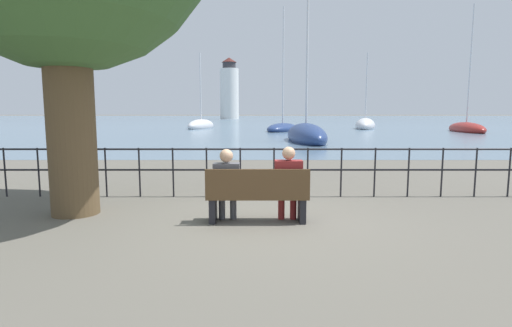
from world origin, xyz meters
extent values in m
plane|color=#605B51|center=(0.00, 0.00, 0.00)|extent=(1000.00, 1000.00, 0.00)
cube|color=slate|center=(0.00, 158.72, 0.00)|extent=(600.00, 300.00, 0.01)
cylinder|color=brown|center=(-3.23, 0.51, 1.64)|extent=(0.81, 0.81, 3.27)
cube|color=brown|center=(0.00, 0.00, 0.42)|extent=(1.66, 0.45, 0.05)
cube|color=brown|center=(0.00, -0.21, 0.68)|extent=(1.66, 0.04, 0.45)
cube|color=black|center=(-0.73, 0.00, 0.20)|extent=(0.10, 0.41, 0.40)
cube|color=black|center=(0.73, 0.00, 0.20)|extent=(0.10, 0.41, 0.40)
cylinder|color=#4C4C51|center=(-0.60, 0.16, 0.23)|extent=(0.11, 0.11, 0.45)
cylinder|color=#4C4C51|center=(-0.41, 0.16, 0.23)|extent=(0.11, 0.11, 0.45)
cube|color=#4C4C51|center=(-0.50, 0.07, 0.50)|extent=(0.36, 0.26, 0.14)
cube|color=#4C4C51|center=(-0.50, -0.02, 0.71)|extent=(0.42, 0.24, 0.52)
sphere|color=tan|center=(-0.50, -0.02, 1.09)|extent=(0.22, 0.22, 0.22)
cylinder|color=maroon|center=(0.40, 0.16, 0.23)|extent=(0.11, 0.11, 0.45)
cylinder|color=maroon|center=(0.60, 0.16, 0.23)|extent=(0.11, 0.11, 0.45)
cube|color=maroon|center=(0.50, 0.07, 0.50)|extent=(0.38, 0.26, 0.14)
cube|color=maroon|center=(0.50, -0.02, 0.73)|extent=(0.45, 0.24, 0.57)
sphere|color=tan|center=(0.50, -0.02, 1.14)|extent=(0.21, 0.21, 0.21)
cylinder|color=black|center=(-5.38, 1.99, 0.53)|extent=(0.04, 0.04, 1.05)
cylinder|color=black|center=(-4.67, 1.99, 0.53)|extent=(0.04, 0.04, 1.05)
cylinder|color=black|center=(-3.95, 1.99, 0.53)|extent=(0.04, 0.04, 1.05)
cylinder|color=black|center=(-3.23, 1.99, 0.53)|extent=(0.04, 0.04, 1.05)
cylinder|color=black|center=(-2.51, 1.99, 0.53)|extent=(0.04, 0.04, 1.05)
cylinder|color=black|center=(-1.79, 1.99, 0.53)|extent=(0.04, 0.04, 1.05)
cylinder|color=black|center=(-1.08, 1.99, 0.53)|extent=(0.04, 0.04, 1.05)
cylinder|color=black|center=(-0.36, 1.99, 0.53)|extent=(0.04, 0.04, 1.05)
cylinder|color=black|center=(0.36, 1.99, 0.53)|extent=(0.04, 0.04, 1.05)
cylinder|color=black|center=(1.08, 1.99, 0.53)|extent=(0.04, 0.04, 1.05)
cylinder|color=black|center=(1.79, 1.99, 0.53)|extent=(0.04, 0.04, 1.05)
cylinder|color=black|center=(2.51, 1.99, 0.53)|extent=(0.04, 0.04, 1.05)
cylinder|color=black|center=(3.23, 1.99, 0.53)|extent=(0.04, 0.04, 1.05)
cylinder|color=black|center=(3.95, 1.99, 0.53)|extent=(0.04, 0.04, 1.05)
cylinder|color=black|center=(4.67, 1.99, 0.53)|extent=(0.04, 0.04, 1.05)
cylinder|color=black|center=(5.38, 1.99, 0.53)|extent=(0.04, 0.04, 1.05)
cylinder|color=black|center=(0.00, 1.99, 1.02)|extent=(13.64, 0.04, 0.04)
cylinder|color=black|center=(0.00, 1.99, 0.58)|extent=(13.64, 0.04, 0.04)
ellipsoid|color=navy|center=(2.65, 33.55, 0.23)|extent=(4.63, 6.54, 1.17)
cylinder|color=silver|center=(2.65, 33.55, 6.29)|extent=(0.14, 0.14, 11.41)
ellipsoid|color=navy|center=(3.15, 18.92, 0.33)|extent=(2.46, 8.33, 1.66)
cylinder|color=silver|center=(3.15, 18.92, 5.77)|extent=(0.14, 0.14, 9.88)
ellipsoid|color=silver|center=(-6.47, 40.56, 0.31)|extent=(3.45, 6.67, 1.57)
cylinder|color=silver|center=(-6.47, 40.56, 4.74)|extent=(0.14, 0.14, 7.90)
ellipsoid|color=maroon|center=(20.31, 32.23, 0.27)|extent=(3.39, 8.60, 1.33)
cylinder|color=silver|center=(20.31, 32.23, 6.29)|extent=(0.14, 0.14, 11.24)
ellipsoid|color=silver|center=(12.67, 40.05, 0.36)|extent=(4.17, 7.39, 1.78)
cylinder|color=silver|center=(12.67, 40.05, 4.75)|extent=(0.14, 0.14, 7.73)
cylinder|color=white|center=(-8.27, 118.63, 7.70)|extent=(5.74, 5.74, 15.41)
cylinder|color=#2D2D33|center=(-8.27, 118.63, 16.34)|extent=(4.02, 4.02, 1.88)
cone|color=#4C1E19|center=(-8.27, 118.63, 18.04)|extent=(4.59, 4.59, 1.50)
camera|label=1|loc=(-0.02, -6.42, 1.77)|focal=28.00mm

